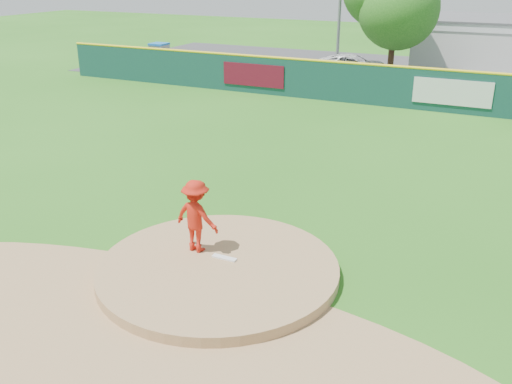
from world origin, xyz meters
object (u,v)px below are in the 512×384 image
at_px(pitcher, 196,216).
at_px(van, 353,65).
at_px(deciduous_tree, 396,2).
at_px(playground_slide, 159,56).

height_order(pitcher, van, pitcher).
distance_m(van, deciduous_tree, 4.57).
xyz_separation_m(van, deciduous_tree, (2.40, -0.21, 3.88)).
relative_size(pitcher, deciduous_tree, 0.24).
relative_size(playground_slide, deciduous_tree, 0.41).
bearing_deg(deciduous_tree, van, 174.91).
bearing_deg(pitcher, van, -75.93).
xyz_separation_m(van, playground_slide, (-12.59, -2.85, 0.18)).
xyz_separation_m(pitcher, van, (-3.61, 24.80, -0.46)).
bearing_deg(playground_slide, pitcher, -53.55).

